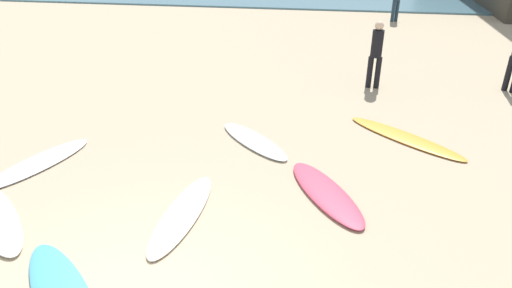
# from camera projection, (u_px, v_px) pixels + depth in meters

# --- Properties ---
(surfboard_0) EXTENTS (0.71, 2.17, 0.07)m
(surfboard_0) POSITION_uv_depth(u_px,v_px,m) (182.00, 214.00, 6.72)
(surfboard_0) COLOR white
(surfboard_0) RESTS_ON ground_plane
(surfboard_1) EXTENTS (1.54, 2.08, 0.09)m
(surfboard_1) POSITION_uv_depth(u_px,v_px,m) (326.00, 193.00, 7.21)
(surfboard_1) COLOR #DA455F
(surfboard_1) RESTS_ON ground_plane
(surfboard_2) EXTENTS (1.77, 1.79, 0.08)m
(surfboard_2) POSITION_uv_depth(u_px,v_px,m) (254.00, 141.00, 8.86)
(surfboard_2) COLOR white
(surfboard_2) RESTS_ON ground_plane
(surfboard_6) EXTENTS (1.32, 2.19, 0.06)m
(surfboard_6) POSITION_uv_depth(u_px,v_px,m) (39.00, 162.00, 8.10)
(surfboard_6) COLOR silver
(surfboard_6) RESTS_ON ground_plane
(surfboard_7) EXTENTS (2.29, 2.06, 0.06)m
(surfboard_7) POSITION_uv_depth(u_px,v_px,m) (405.00, 138.00, 9.00)
(surfboard_7) COLOR #F9A037
(surfboard_7) RESTS_ON ground_plane
(beachgoer_near) EXTENTS (0.34, 0.31, 1.69)m
(beachgoer_near) POSITION_uv_depth(u_px,v_px,m) (376.00, 52.00, 11.24)
(beachgoer_near) COLOR black
(beachgoer_near) RESTS_ON ground_plane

